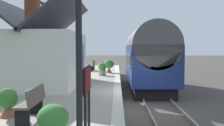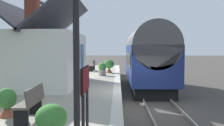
{
  "view_description": "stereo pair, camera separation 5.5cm",
  "coord_description": "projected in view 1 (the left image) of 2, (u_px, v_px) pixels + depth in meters",
  "views": [
    {
      "loc": [
        -11.35,
        1.21,
        2.84
      ],
      "look_at": [
        3.84,
        1.5,
        1.92
      ],
      "focal_mm": 40.76,
      "sensor_mm": 36.0,
      "label": 1
    },
    {
      "loc": [
        -11.35,
        1.16,
        2.84
      ],
      "look_at": [
        3.84,
        1.5,
        1.92
      ],
      "focal_mm": 40.76,
      "sensor_mm": 36.0,
      "label": 2
    }
  ],
  "objects": [
    {
      "name": "ground_plane",
      "position": [
        144.0,
        110.0,
        11.48
      ],
      "size": [
        160.0,
        160.0,
        0.0
      ],
      "primitive_type": "plane",
      "color": "#423D38"
    },
    {
      "name": "platform",
      "position": [
        58.0,
        100.0,
        11.52
      ],
      "size": [
        32.0,
        5.77,
        0.92
      ],
      "primitive_type": "cube",
      "color": "#A39B8C",
      "rests_on": "ground"
    },
    {
      "name": "platform_edge_coping",
      "position": [
        117.0,
        90.0,
        11.44
      ],
      "size": [
        32.0,
        0.36,
        0.02
      ],
      "primitive_type": "cube",
      "color": "beige",
      "rests_on": "platform"
    },
    {
      "name": "rail_near",
      "position": [
        180.0,
        109.0,
        11.44
      ],
      "size": [
        52.0,
        0.08,
        0.14
      ],
      "primitive_type": "cube",
      "color": "gray",
      "rests_on": "ground"
    },
    {
      "name": "rail_far",
      "position": [
        148.0,
        109.0,
        11.47
      ],
      "size": [
        52.0,
        0.08,
        0.14
      ],
      "primitive_type": "cube",
      "color": "gray",
      "rests_on": "ground"
    },
    {
      "name": "train",
      "position": [
        148.0,
        57.0,
        17.28
      ],
      "size": [
        8.84,
        2.73,
        4.32
      ],
      "color": "black",
      "rests_on": "ground"
    },
    {
      "name": "station_building",
      "position": [
        41.0,
        56.0,
        13.13
      ],
      "size": [
        6.44,
        4.19,
        5.45
      ],
      "color": "white",
      "rests_on": "platform"
    },
    {
      "name": "bench_platform_end",
      "position": [
        92.0,
        65.0,
        20.99
      ],
      "size": [
        1.41,
        0.46,
        0.88
      ],
      "color": "brown",
      "rests_on": "platform"
    },
    {
      "name": "bench_by_lamp",
      "position": [
        32.0,
        102.0,
        6.76
      ],
      "size": [
        1.4,
        0.44,
        0.88
      ],
      "color": "brown",
      "rests_on": "platform"
    },
    {
      "name": "planter_corner_building",
      "position": [
        109.0,
        65.0,
        19.34
      ],
      "size": [
        0.76,
        0.76,
        1.08
      ],
      "color": "#9E5138",
      "rests_on": "platform"
    },
    {
      "name": "planter_edge_far",
      "position": [
        53.0,
        122.0,
        4.91
      ],
      "size": [
        0.61,
        0.61,
        0.84
      ],
      "color": "gray",
      "rests_on": "platform"
    },
    {
      "name": "planter_bench_left",
      "position": [
        8.0,
        103.0,
        7.05
      ],
      "size": [
        0.53,
        0.53,
        0.81
      ],
      "color": "#9E5138",
      "rests_on": "platform"
    },
    {
      "name": "planter_bench_right",
      "position": [
        102.0,
        69.0,
        17.49
      ],
      "size": [
        0.55,
        0.55,
        0.87
      ],
      "color": "gray",
      "rests_on": "platform"
    },
    {
      "name": "lamp_post_platform",
      "position": [
        79.0,
        17.0,
        3.86
      ],
      "size": [
        0.32,
        0.5,
        3.39
      ],
      "color": "black",
      "rests_on": "platform"
    },
    {
      "name": "station_sign_board",
      "position": [
        87.0,
        86.0,
        4.87
      ],
      "size": [
        0.96,
        0.06,
        1.57
      ],
      "color": "black",
      "rests_on": "platform"
    }
  ]
}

